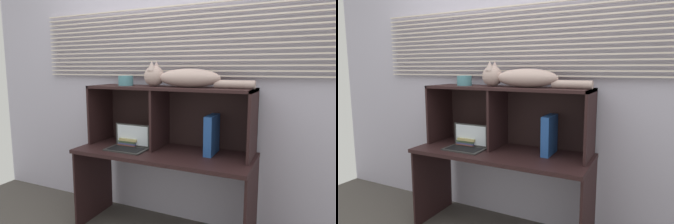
% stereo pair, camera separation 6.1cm
% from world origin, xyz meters
% --- Properties ---
extents(back_panel_with_blinds, '(4.40, 0.08, 2.50)m').
position_xyz_m(back_panel_with_blinds, '(0.00, 0.55, 1.26)').
color(back_panel_with_blinds, '#B7B1C6').
rests_on(back_panel_with_blinds, ground).
extents(desk, '(1.43, 0.57, 0.71)m').
position_xyz_m(desk, '(0.00, 0.22, 0.57)').
color(desk, black).
rests_on(desk, ground).
extents(hutch_shelf_unit, '(1.38, 0.36, 0.51)m').
position_xyz_m(hutch_shelf_unit, '(-0.01, 0.36, 1.06)').
color(hutch_shelf_unit, black).
rests_on(hutch_shelf_unit, desk).
extents(cat, '(0.89, 0.18, 0.20)m').
position_xyz_m(cat, '(0.11, 0.32, 1.29)').
color(cat, '#BEA299').
rests_on(cat, hutch_shelf_unit).
extents(laptop, '(0.33, 0.20, 0.20)m').
position_xyz_m(laptop, '(-0.29, 0.17, 0.75)').
color(laptop, '#313131').
rests_on(laptop, desk).
extents(binder_upright, '(0.06, 0.23, 0.30)m').
position_xyz_m(binder_upright, '(0.37, 0.32, 0.86)').
color(binder_upright, '#224A96').
rests_on(binder_upright, desk).
extents(book_stack, '(0.18, 0.24, 0.07)m').
position_xyz_m(book_stack, '(-0.34, 0.32, 0.74)').
color(book_stack, brown).
rests_on(book_stack, desk).
extents(small_basket, '(0.13, 0.13, 0.08)m').
position_xyz_m(small_basket, '(-0.40, 0.32, 1.26)').
color(small_basket, teal).
rests_on(small_basket, hutch_shelf_unit).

